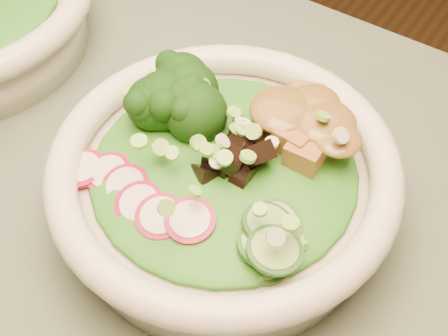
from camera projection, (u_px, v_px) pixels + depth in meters
The scene contains 10 objects.
dining_table at pixel (120, 295), 0.64m from camera, with size 1.20×0.80×0.75m.
salad_bowl at pixel (224, 184), 0.53m from camera, with size 0.29×0.29×0.08m.
lettuce_bed at pixel (224, 167), 0.51m from camera, with size 0.22×0.22×0.03m, color #1B6415.
broccoli_florets at pixel (185, 101), 0.54m from camera, with size 0.09×0.08×0.05m, color black, non-canonical shape.
radish_slices at pixel (144, 199), 0.49m from camera, with size 0.12×0.04×0.02m, color maroon, non-canonical shape.
cucumber_slices at pixel (267, 222), 0.46m from camera, with size 0.08×0.08×0.04m, color #93B866, non-canonical shape.
mushroom_heap at pixel (239, 149), 0.50m from camera, with size 0.08×0.08×0.04m, color black, non-canonical shape.
tofu_cubes at pixel (298, 129), 0.52m from camera, with size 0.10×0.07×0.04m, color #935B31, non-canonical shape.
peanut_sauce at pixel (300, 117), 0.51m from camera, with size 0.08×0.06×0.02m, color brown.
scallion_garnish at pixel (224, 146), 0.49m from camera, with size 0.21×0.21×0.03m, color #7ABB42, non-canonical shape.
Camera 1 is at (0.26, -0.19, 1.21)m, focal length 50.00 mm.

